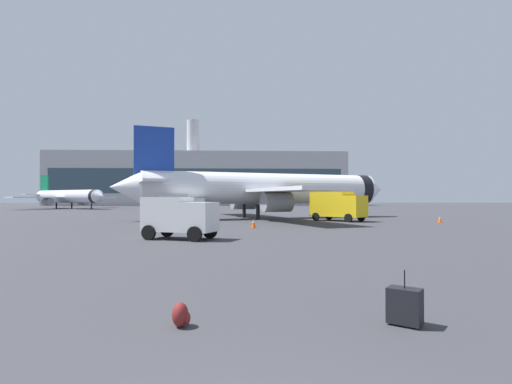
# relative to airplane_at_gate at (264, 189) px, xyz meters

# --- Properties ---
(airplane_at_gate) EXTENTS (34.87, 31.87, 10.50)m
(airplane_at_gate) POSITION_rel_airplane_at_gate_xyz_m (0.00, 0.00, 0.00)
(airplane_at_gate) COLOR white
(airplane_at_gate) RESTS_ON ground
(airplane_taxiing) EXTENTS (24.08, 22.13, 8.20)m
(airplane_taxiing) POSITION_rel_airplane_at_gate_xyz_m (-42.96, 45.93, -0.80)
(airplane_taxiing) COLOR silver
(airplane_taxiing) RESTS_ON ground
(service_truck) EXTENTS (4.84, 2.60, 2.90)m
(service_truck) POSITION_rel_airplane_at_gate_xyz_m (-9.31, -5.43, -2.05)
(service_truck) COLOR white
(service_truck) RESTS_ON ground
(fuel_truck) EXTENTS (5.78, 6.08, 3.20)m
(fuel_truck) POSITION_rel_airplane_at_gate_xyz_m (7.72, -5.62, -1.88)
(fuel_truck) COLOR yellow
(fuel_truck) RESTS_ON ground
(cargo_van) EXTENTS (4.83, 3.60, 2.60)m
(cargo_van) POSITION_rel_airplane_at_gate_xyz_m (-6.88, -24.35, -2.21)
(cargo_van) COLOR white
(cargo_van) RESTS_ON ground
(safety_cone_near) EXTENTS (0.44, 0.44, 0.75)m
(safety_cone_near) POSITION_rel_airplane_at_gate_xyz_m (17.51, -9.00, -3.29)
(safety_cone_near) COLOR #F2590C
(safety_cone_near) RESTS_ON ground
(safety_cone_mid) EXTENTS (0.44, 0.44, 0.66)m
(safety_cone_mid) POSITION_rel_airplane_at_gate_xyz_m (10.66, -0.76, -3.33)
(safety_cone_mid) COLOR #F2590C
(safety_cone_mid) RESTS_ON ground
(safety_cone_far) EXTENTS (0.44, 0.44, 0.84)m
(safety_cone_far) POSITION_rel_airplane_at_gate_xyz_m (-1.92, -15.41, -3.24)
(safety_cone_far) COLOR #F2590C
(safety_cone_far) RESTS_ON ground
(safety_cone_outer) EXTENTS (0.44, 0.44, 0.71)m
(safety_cone_outer) POSITION_rel_airplane_at_gate_xyz_m (7.99, 4.94, -3.30)
(safety_cone_outer) COLOR #F2590C
(safety_cone_outer) RESTS_ON ground
(rolling_suitcase) EXTENTS (0.75, 0.71, 1.10)m
(rolling_suitcase) POSITION_rel_airplane_at_gate_xyz_m (0.06, -41.27, -3.27)
(rolling_suitcase) COLOR black
(rolling_suitcase) RESTS_ON ground
(traveller_backpack) EXTENTS (0.36, 0.40, 0.48)m
(traveller_backpack) POSITION_rel_airplane_at_gate_xyz_m (-4.39, -41.17, -3.42)
(traveller_backpack) COLOR maroon
(traveller_backpack) RESTS_ON ground
(terminal_building) EXTENTS (99.60, 22.76, 29.94)m
(terminal_building) POSITION_rel_airplane_at_gate_xyz_m (-16.55, 92.31, 5.40)
(terminal_building) COLOR #B2B2B7
(terminal_building) RESTS_ON ground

